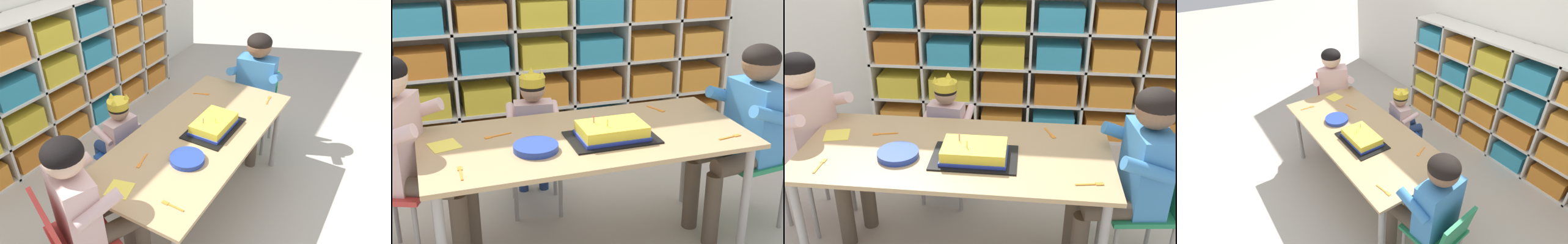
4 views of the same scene
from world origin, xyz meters
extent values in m
cube|color=silver|center=(0.35, 1.63, 0.59)|extent=(2.52, 0.01, 1.18)
cube|color=silver|center=(-0.89, 1.48, 0.59)|extent=(0.02, 0.31, 1.18)
cube|color=silver|center=(-0.48, 1.48, 0.59)|extent=(0.02, 0.31, 1.18)
cube|color=silver|center=(-0.06, 1.48, 0.59)|extent=(0.02, 0.31, 1.18)
cube|color=silver|center=(0.35, 1.48, 0.59)|extent=(0.02, 0.31, 1.18)
cube|color=silver|center=(0.77, 1.48, 0.59)|extent=(0.02, 0.31, 1.18)
cube|color=silver|center=(1.19, 1.48, 0.59)|extent=(0.02, 0.31, 1.18)
cube|color=silver|center=(0.35, 1.48, 0.01)|extent=(2.52, 0.31, 0.02)
cube|color=silver|center=(0.35, 1.48, 0.30)|extent=(2.52, 0.31, 0.02)
cube|color=silver|center=(0.35, 1.48, 0.59)|extent=(2.52, 0.31, 0.02)
cube|color=silver|center=(0.35, 1.48, 0.88)|extent=(2.52, 0.31, 0.02)
cube|color=orange|center=(-0.69, 1.46, 0.11)|extent=(0.32, 0.25, 0.17)
cube|color=orange|center=(-0.27, 1.46, 0.11)|extent=(0.32, 0.25, 0.17)
cube|color=orange|center=(0.15, 1.46, 0.11)|extent=(0.32, 0.25, 0.17)
cube|color=teal|center=(0.56, 1.46, 0.11)|extent=(0.32, 0.25, 0.17)
cube|color=orange|center=(0.98, 1.46, 0.11)|extent=(0.32, 0.25, 0.17)
cube|color=orange|center=(1.39, 1.46, 0.11)|extent=(0.32, 0.25, 0.17)
cube|color=yellow|center=(-0.69, 1.46, 0.40)|extent=(0.32, 0.25, 0.17)
cube|color=yellow|center=(-0.27, 1.46, 0.40)|extent=(0.32, 0.25, 0.17)
cube|color=orange|center=(0.15, 1.46, 0.40)|extent=(0.32, 0.25, 0.17)
cube|color=orange|center=(0.56, 1.46, 0.40)|extent=(0.32, 0.25, 0.17)
cube|color=orange|center=(0.98, 1.46, 0.40)|extent=(0.32, 0.25, 0.17)
cube|color=orange|center=(1.39, 1.46, 0.40)|extent=(0.32, 0.25, 0.17)
cube|color=orange|center=(-0.69, 1.46, 0.69)|extent=(0.32, 0.25, 0.17)
cube|color=teal|center=(-0.27, 1.46, 0.69)|extent=(0.32, 0.25, 0.17)
cube|color=yellow|center=(0.15, 1.46, 0.69)|extent=(0.32, 0.25, 0.17)
cube|color=teal|center=(0.56, 1.46, 0.69)|extent=(0.32, 0.25, 0.17)
cube|color=orange|center=(0.98, 1.46, 0.69)|extent=(0.32, 0.25, 0.17)
cube|color=orange|center=(1.39, 1.46, 0.69)|extent=(0.32, 0.25, 0.17)
cube|color=teal|center=(-0.69, 1.46, 0.97)|extent=(0.32, 0.25, 0.17)
cube|color=orange|center=(-0.27, 1.46, 0.97)|extent=(0.32, 0.25, 0.17)
cube|color=yellow|center=(0.15, 1.46, 0.97)|extent=(0.32, 0.25, 0.17)
cube|color=teal|center=(0.56, 1.46, 0.97)|extent=(0.32, 0.25, 0.17)
cube|color=orange|center=(0.98, 1.46, 0.97)|extent=(0.32, 0.25, 0.17)
cube|color=tan|center=(0.00, 0.00, 0.62)|extent=(1.54, 0.72, 0.02)
cylinder|color=#9E9993|center=(-0.71, -0.30, 0.31)|extent=(0.04, 0.04, 0.61)
cylinder|color=#9E9993|center=(-0.71, 0.30, 0.31)|extent=(0.04, 0.04, 0.61)
cylinder|color=#9E9993|center=(0.71, 0.30, 0.31)|extent=(0.04, 0.04, 0.61)
cube|color=#1E4CA8|center=(-0.14, 0.50, 0.35)|extent=(0.35, 0.37, 0.03)
cube|color=#1E4CA8|center=(-0.16, 0.35, 0.49)|extent=(0.29, 0.10, 0.24)
cylinder|color=gray|center=(0.01, 0.61, 0.17)|extent=(0.02, 0.02, 0.34)
cylinder|color=gray|center=(-0.24, 0.65, 0.17)|extent=(0.02, 0.02, 0.34)
cylinder|color=gray|center=(-0.03, 0.35, 0.17)|extent=(0.02, 0.02, 0.34)
cylinder|color=gray|center=(-0.28, 0.39, 0.17)|extent=(0.02, 0.02, 0.34)
cube|color=beige|center=(-0.14, 0.51, 0.51)|extent=(0.22, 0.14, 0.29)
sphere|color=tan|center=(-0.14, 0.51, 0.72)|extent=(0.13, 0.13, 0.13)
ellipsoid|color=black|center=(-0.14, 0.51, 0.74)|extent=(0.14, 0.14, 0.10)
cylinder|color=yellow|center=(-0.14, 0.51, 0.77)|extent=(0.14, 0.14, 0.05)
cone|color=yellow|center=(-0.13, 0.57, 0.82)|extent=(0.04, 0.04, 0.04)
cone|color=yellow|center=(-0.09, 0.48, 0.82)|extent=(0.04, 0.04, 0.04)
cone|color=yellow|center=(-0.19, 0.49, 0.82)|extent=(0.04, 0.04, 0.04)
cylinder|color=navy|center=(-0.06, 0.61, 0.39)|extent=(0.10, 0.22, 0.07)
cylinder|color=navy|center=(-0.18, 0.63, 0.39)|extent=(0.10, 0.22, 0.07)
cylinder|color=navy|center=(-0.04, 0.71, 0.18)|extent=(0.06, 0.06, 0.36)
cylinder|color=navy|center=(-0.17, 0.73, 0.18)|extent=(0.06, 0.06, 0.36)
cylinder|color=beige|center=(-0.01, 0.54, 0.57)|extent=(0.07, 0.18, 0.10)
cylinder|color=beige|center=(-0.25, 0.57, 0.57)|extent=(0.07, 0.18, 0.10)
cube|color=red|center=(-0.86, 0.19, 0.42)|extent=(0.41, 0.44, 0.03)
cube|color=red|center=(-0.98, 0.24, 0.59)|extent=(0.19, 0.33, 0.30)
cylinder|color=gray|center=(-0.81, 0.01, 0.21)|extent=(0.02, 0.02, 0.41)
cylinder|color=gray|center=(-0.69, 0.28, 0.21)|extent=(0.02, 0.02, 0.41)
cylinder|color=gray|center=(-1.02, 0.10, 0.21)|extent=(0.02, 0.02, 0.41)
cylinder|color=gray|center=(-0.91, 0.37, 0.21)|extent=(0.02, 0.02, 0.41)
cube|color=beige|center=(-0.86, 0.19, 0.64)|extent=(0.26, 0.34, 0.42)
sphere|color=#DBB293|center=(-0.86, 0.19, 0.95)|extent=(0.19, 0.19, 0.19)
ellipsoid|color=black|center=(-0.86, 0.19, 0.98)|extent=(0.19, 0.19, 0.14)
cylinder|color=brown|center=(-0.76, 0.05, 0.46)|extent=(0.32, 0.21, 0.10)
cylinder|color=brown|center=(-0.69, 0.21, 0.46)|extent=(0.32, 0.21, 0.10)
cylinder|color=brown|center=(-0.62, -0.01, 0.22)|extent=(0.08, 0.08, 0.43)
cylinder|color=brown|center=(-0.55, 0.16, 0.22)|extent=(0.08, 0.08, 0.43)
cylinder|color=beige|center=(-0.87, 0.01, 0.73)|extent=(0.25, 0.15, 0.14)
cylinder|color=beige|center=(-0.74, 0.32, 0.73)|extent=(0.25, 0.15, 0.14)
cube|color=#238451|center=(0.92, -0.02, 0.39)|extent=(0.37, 0.37, 0.03)
cube|color=#238451|center=(1.08, 0.00, 0.53)|extent=(0.09, 0.31, 0.25)
cylinder|color=gray|center=(0.77, 0.10, 0.19)|extent=(0.02, 0.02, 0.38)
cylinder|color=gray|center=(1.04, 0.13, 0.19)|extent=(0.02, 0.02, 0.38)
cube|color=#3D7FBC|center=(0.92, -0.02, 0.61)|extent=(0.19, 0.32, 0.42)
sphere|color=brown|center=(0.92, -0.02, 0.92)|extent=(0.19, 0.19, 0.19)
ellipsoid|color=black|center=(0.92, -0.02, 0.95)|extent=(0.19, 0.19, 0.14)
cylinder|color=brown|center=(0.76, 0.05, 0.43)|extent=(0.31, 0.13, 0.10)
cylinder|color=brown|center=(0.78, -0.13, 0.43)|extent=(0.31, 0.13, 0.10)
cylinder|color=brown|center=(0.61, 0.04, 0.20)|extent=(0.08, 0.08, 0.40)
cylinder|color=#3D7FBC|center=(0.84, 0.14, 0.70)|extent=(0.25, 0.09, 0.14)
cylinder|color=#3D7FBC|center=(0.88, -0.20, 0.70)|extent=(0.25, 0.09, 0.14)
cube|color=black|center=(0.10, -0.07, 0.64)|extent=(0.41, 0.27, 0.01)
cube|color=yellow|center=(0.10, -0.07, 0.68)|extent=(0.30, 0.20, 0.07)
cube|color=#283DB2|center=(0.10, -0.07, 0.65)|extent=(0.32, 0.21, 0.02)
cylinder|color=#EFCC4C|center=(0.07, -0.09, 0.73)|extent=(0.01, 0.01, 0.04)
cylinder|color=#E54C66|center=(0.03, -0.03, 0.73)|extent=(0.01, 0.01, 0.04)
cylinder|color=#233DA3|center=(-0.26, -0.09, 0.65)|extent=(0.20, 0.20, 0.03)
cube|color=#F4DB4C|center=(-0.65, 0.09, 0.64)|extent=(0.16, 0.16, 0.00)
cube|color=orange|center=(-0.38, 0.14, 0.64)|extent=(0.10, 0.03, 0.00)
cube|color=orange|center=(-0.44, 0.12, 0.64)|extent=(0.04, 0.03, 0.00)
cube|color=orange|center=(0.61, -0.24, 0.64)|extent=(0.09, 0.02, 0.00)
cube|color=orange|center=(0.68, -0.23, 0.64)|extent=(0.04, 0.03, 0.00)
cube|color=orange|center=(0.46, 0.25, 0.64)|extent=(0.04, 0.08, 0.00)
cube|color=orange|center=(0.49, 0.20, 0.64)|extent=(0.03, 0.04, 0.00)
cube|color=orange|center=(-0.61, -0.24, 0.64)|extent=(0.01, 0.09, 0.00)
cube|color=orange|center=(-0.60, -0.17, 0.64)|extent=(0.02, 0.04, 0.00)
camera|label=1|loc=(-1.70, -0.99, 2.00)|focal=34.62mm
camera|label=2|loc=(-0.74, -2.23, 1.62)|focal=49.56mm
camera|label=3|loc=(0.34, -1.94, 1.76)|focal=41.88mm
camera|label=4|loc=(1.78, -1.09, 2.13)|focal=28.37mm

